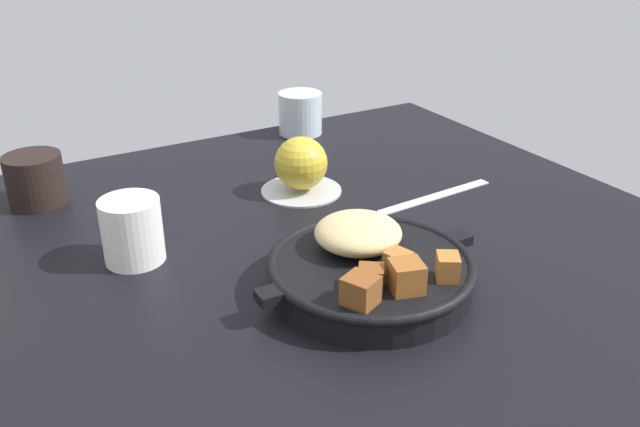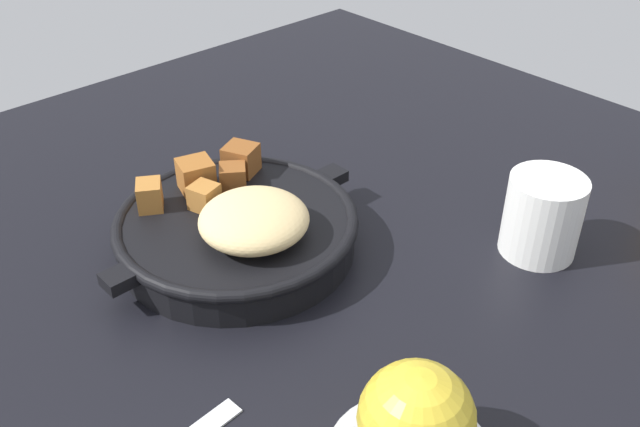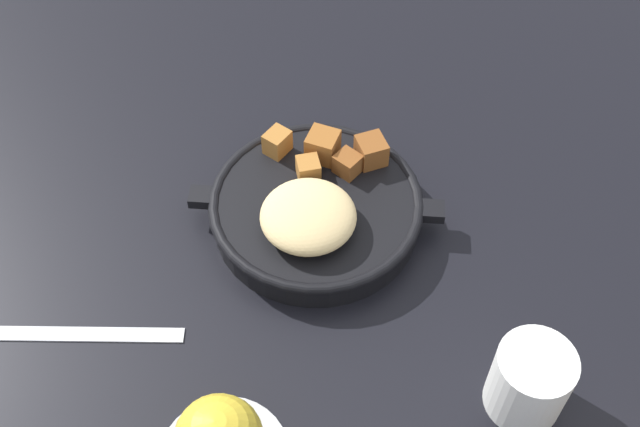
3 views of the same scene
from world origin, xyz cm
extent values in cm
cube|color=black|center=(0.00, 0.00, -1.20)|extent=(104.37, 101.00, 2.40)
cylinder|color=black|center=(4.58, -5.81, 1.78)|extent=(22.31, 22.31, 3.55)
torus|color=black|center=(4.58, -5.81, 3.27)|extent=(23.06, 23.06, 1.20)
cube|color=black|center=(16.94, -5.81, 3.02)|extent=(2.64, 2.40, 1.20)
cube|color=black|center=(-7.78, -5.81, 3.02)|extent=(2.64, 2.40, 1.20)
ellipsoid|color=#DBBC7F|center=(5.09, -2.29, 5.37)|extent=(9.94, 9.84, 3.63)
cube|color=#935623|center=(4.37, -12.38, 5.14)|extent=(3.98, 3.95, 3.17)
cube|color=brown|center=(1.49, -10.26, 4.76)|extent=(3.50, 3.46, 2.41)
cube|color=#A86B2D|center=(5.69, -9.16, 4.77)|extent=(2.99, 3.02, 2.44)
cube|color=#A86B2D|center=(9.45, -12.70, 4.91)|extent=(3.38, 3.51, 2.71)
cube|color=brown|center=(-0.98, -12.15, 5.03)|extent=(3.99, 4.08, 2.95)
sphere|color=gold|center=(10.64, 21.57, 4.49)|extent=(7.78, 7.78, 7.78)
cylinder|color=white|center=(-16.26, 13.76, 3.94)|extent=(7.15, 7.15, 7.88)
camera|label=1|loc=(-31.96, -58.16, 40.25)|focal=37.60mm
camera|label=2|loc=(35.70, 39.57, 41.17)|focal=39.75mm
camera|label=3|loc=(0.31, 47.35, 69.76)|focal=44.86mm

